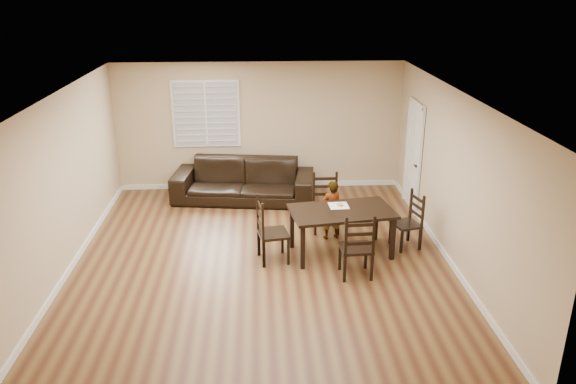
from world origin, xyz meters
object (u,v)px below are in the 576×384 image
at_px(donut, 340,204).
at_px(sofa, 243,181).
at_px(chair_left, 265,233).
at_px(chair_right, 412,222).
at_px(dining_table, 342,215).
at_px(chair_near, 325,203).
at_px(child, 331,210).
at_px(chair_far, 358,251).

xyz_separation_m(donut, sofa, (-1.64, 2.32, -0.38)).
relative_size(chair_left, chair_right, 1.12).
bearing_deg(donut, sofa, 125.21).
height_order(chair_left, donut, chair_left).
relative_size(chair_left, sofa, 0.38).
bearing_deg(chair_left, sofa, -1.95).
distance_m(dining_table, sofa, 3.01).
bearing_deg(donut, chair_left, -162.65).
distance_m(chair_near, chair_left, 1.66).
bearing_deg(child, sofa, -68.22).
xyz_separation_m(dining_table, chair_left, (-1.25, -0.20, -0.19)).
distance_m(dining_table, chair_left, 1.28).
relative_size(dining_table, sofa, 0.63).
relative_size(chair_near, chair_right, 1.08).
height_order(chair_far, donut, chair_far).
bearing_deg(dining_table, chair_near, 88.93).
xyz_separation_m(chair_left, sofa, (-0.40, 2.71, -0.08)).
bearing_deg(dining_table, chair_far, -90.92).
xyz_separation_m(chair_right, child, (-1.32, 0.38, 0.09)).
bearing_deg(child, chair_near, -100.68).
bearing_deg(chair_left, dining_table, -91.20).
height_order(dining_table, child, child).
relative_size(chair_far, donut, 9.38).
relative_size(chair_left, donut, 9.64).
distance_m(chair_right, donut, 1.29).
bearing_deg(chair_left, donut, -83.00).
relative_size(chair_far, chair_left, 0.97).
height_order(child, donut, child).
bearing_deg(sofa, child, -43.61).
xyz_separation_m(chair_near, chair_right, (1.38, -0.83, -0.04)).
relative_size(chair_far, child, 1.00).
bearing_deg(dining_table, sofa, 114.29).
xyz_separation_m(chair_left, child, (1.15, 0.79, 0.04)).
height_order(chair_far, chair_left, chair_left).
distance_m(donut, sofa, 2.87).
height_order(donut, sofa, sofa).
distance_m(chair_far, chair_right, 1.55).
relative_size(chair_far, sofa, 0.37).
bearing_deg(chair_near, chair_right, -31.25).
bearing_deg(chair_near, chair_left, -131.68).
bearing_deg(sofa, chair_near, -36.93).
height_order(chair_near, chair_left, chair_left).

